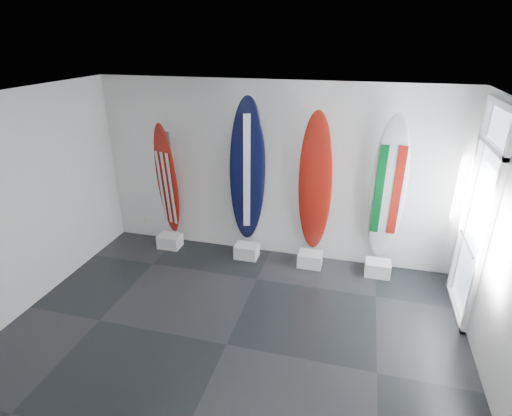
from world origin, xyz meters
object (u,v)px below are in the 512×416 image
(surfboard_usa, at_px, (167,180))
(surfboard_italy, at_px, (388,191))
(surfboard_swiss, at_px, (315,185))
(surfboard_navy, at_px, (248,174))

(surfboard_usa, distance_m, surfboard_italy, 3.70)
(surfboard_italy, bearing_deg, surfboard_usa, 178.96)
(surfboard_usa, xyz_separation_m, surfboard_swiss, (2.59, 0.00, 0.17))
(surfboard_usa, height_order, surfboard_navy, surfboard_navy)
(surfboard_usa, height_order, surfboard_italy, surfboard_italy)
(surfboard_swiss, height_order, surfboard_italy, surfboard_italy)
(surfboard_usa, bearing_deg, surfboard_swiss, 16.23)
(surfboard_swiss, bearing_deg, surfboard_navy, -177.93)
(surfboard_italy, bearing_deg, surfboard_swiss, 178.96)
(surfboard_usa, bearing_deg, surfboard_italy, 16.23)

